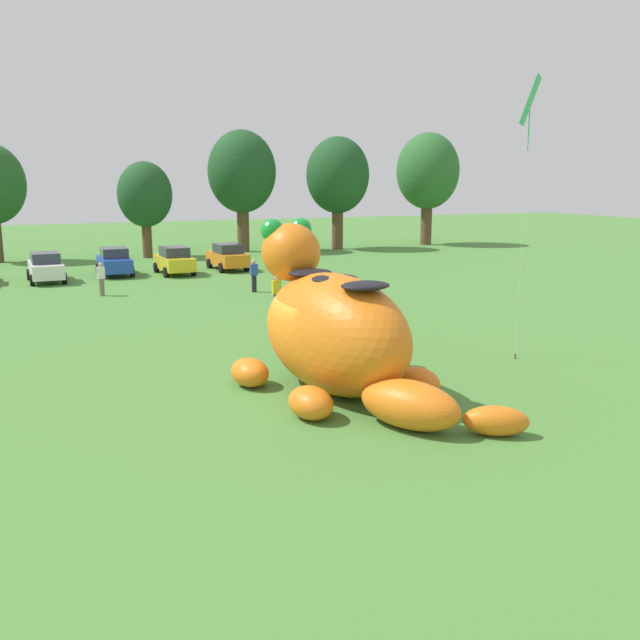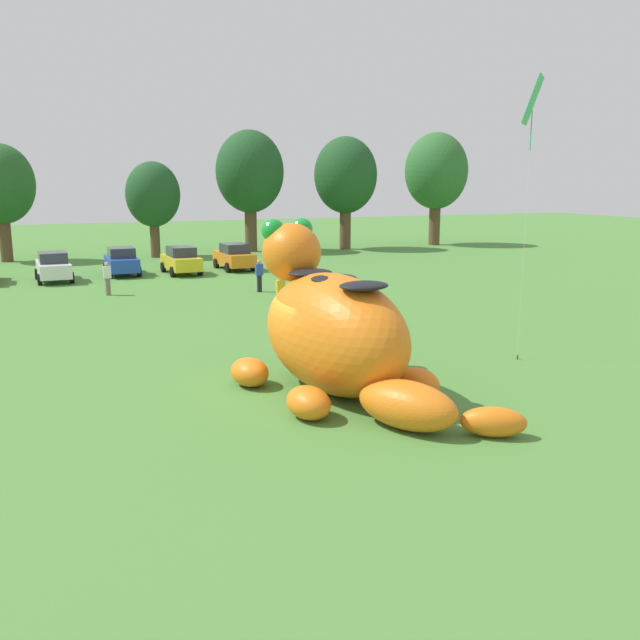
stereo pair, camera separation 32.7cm
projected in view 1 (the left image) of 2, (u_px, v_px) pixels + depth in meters
ground_plane at (294, 385)px, 19.76m from camera, size 160.00×160.00×0.00m
giant_inflatable_creature at (335, 331)px, 18.91m from camera, size 5.46×8.86×4.68m
car_white at (46, 267)px, 39.47m from camera, size 2.08×4.17×1.72m
car_blue at (114, 262)px, 42.18m from camera, size 1.96×4.11×1.72m
car_yellow at (174, 260)px, 42.72m from camera, size 2.10×4.18×1.72m
car_orange at (228, 257)px, 44.79m from camera, size 2.09×4.18×1.72m
tree_centre_left at (145, 195)px, 50.94m from camera, size 4.03×4.03×7.15m
tree_centre at (242, 173)px, 55.00m from camera, size 5.48×5.48×9.73m
tree_centre_right at (338, 176)px, 57.02m from camera, size 5.25×5.25×9.32m
tree_mid_right at (428, 172)px, 60.93m from camera, size 5.58×5.58×9.91m
spectator_near_inflatable at (101, 279)px, 34.75m from camera, size 0.38×0.26×1.71m
spectator_by_cars at (277, 281)px, 34.25m from camera, size 0.38×0.26×1.71m
spectator_wandering at (254, 276)px, 35.93m from camera, size 0.38×0.26×1.71m
spectator_far_side at (277, 294)px, 30.22m from camera, size 0.38×0.26×1.71m
tethered_flying_kite at (530, 105)px, 21.10m from camera, size 1.13×1.13×8.93m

